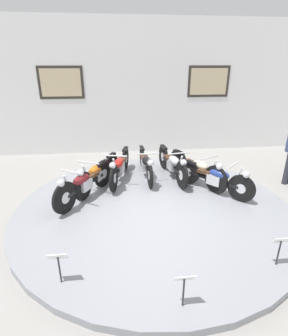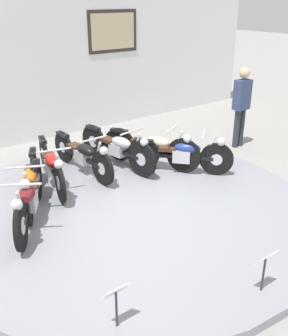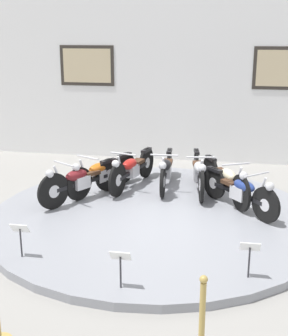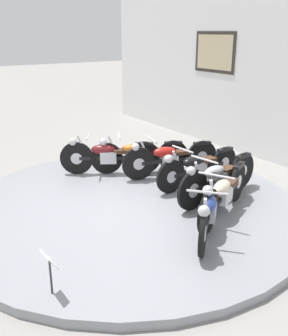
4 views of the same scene
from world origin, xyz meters
TOP-DOWN VIEW (x-y plane):
  - ground_plane at (0.00, 0.00)m, footprint 60.00×60.00m
  - display_platform at (0.00, 0.00)m, footprint 5.73×5.73m
  - back_wall at (0.00, 4.14)m, footprint 14.00×0.22m
  - motorcycle_maroon at (-1.46, 0.42)m, footprint 1.11×1.74m
  - motorcycle_orange at (-1.21, 0.96)m, footprint 0.93×1.81m
  - motorcycle_red at (-0.68, 1.34)m, footprint 0.63×1.96m
  - motorcycle_black at (0.00, 1.48)m, footprint 0.54×1.96m
  - motorcycle_silver at (0.68, 1.34)m, footprint 0.54×2.01m
  - motorcycle_cream at (1.21, 0.96)m, footprint 0.93×1.83m
  - motorcycle_blue at (1.47, 0.42)m, footprint 1.33×1.51m
  - info_placard_front_left at (-1.57, -1.97)m, footprint 0.26×0.11m
  - info_placard_front_centre at (0.00, -2.52)m, footprint 0.26×0.11m
  - info_placard_front_right at (1.57, -1.97)m, footprint 0.26×0.11m

SIDE VIEW (x-z plane):
  - ground_plane at x=0.00m, z-range 0.00..0.00m
  - display_platform at x=0.00m, z-range 0.00..0.13m
  - info_placard_front_left at x=-1.57m, z-range 0.24..0.75m
  - info_placard_front_centre at x=0.00m, z-range 0.24..0.75m
  - info_placard_front_right at x=1.57m, z-range 0.24..0.75m
  - motorcycle_blue at x=1.47m, z-range 0.11..0.89m
  - motorcycle_black at x=0.00m, z-range 0.11..0.89m
  - motorcycle_orange at x=-1.21m, z-range 0.11..0.91m
  - motorcycle_red at x=-0.68m, z-range 0.12..0.92m
  - motorcycle_maroon at x=-1.46m, z-range 0.12..0.92m
  - motorcycle_cream at x=1.21m, z-range 0.12..0.92m
  - motorcycle_silver at x=0.68m, z-range 0.12..0.93m
  - back_wall at x=0.00m, z-range 0.00..4.27m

